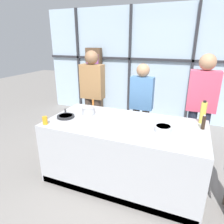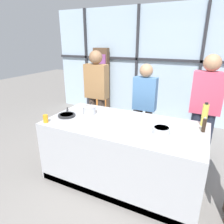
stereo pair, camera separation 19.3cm
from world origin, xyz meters
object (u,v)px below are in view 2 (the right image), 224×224
at_px(spectator_center_right, 205,105).
at_px(saucepan, 89,110).
at_px(frying_pan, 67,115).
at_px(oil_bottle, 205,115).
at_px(spectator_far_left, 97,91).
at_px(juice_glass_near, 46,119).
at_px(pepper_grinder, 204,125).
at_px(mixing_bowl, 161,130).
at_px(white_plate, 150,141).
at_px(spectator_center_left, 144,103).

bearing_deg(spectator_center_right, saucepan, 27.30).
relative_size(frying_pan, oil_bottle, 1.24).
bearing_deg(frying_pan, saucepan, 43.96).
bearing_deg(oil_bottle, spectator_far_left, 164.43).
bearing_deg(spectator_center_right, juice_glass_near, 35.34).
bearing_deg(pepper_grinder, mixing_bowl, -150.41).
height_order(mixing_bowl, pepper_grinder, pepper_grinder).
bearing_deg(white_plate, mixing_bowl, 78.46).
bearing_deg(spectator_center_left, pepper_grinder, 142.59).
relative_size(mixing_bowl, juice_glass_near, 1.99).
height_order(spectator_center_left, saucepan, spectator_center_left).
bearing_deg(juice_glass_near, mixing_bowl, 13.57).
bearing_deg(pepper_grinder, frying_pan, -170.69).
relative_size(mixing_bowl, pepper_grinder, 1.10).
bearing_deg(mixing_bowl, white_plate, -101.54).
bearing_deg(spectator_far_left, white_plate, 137.89).
bearing_deg(spectator_center_right, pepper_grinder, 91.47).
bearing_deg(oil_bottle, juice_glass_near, -156.82).
bearing_deg(spectator_center_left, frying_pan, 50.62).
bearing_deg(mixing_bowl, spectator_far_left, 145.83).
bearing_deg(saucepan, spectator_center_left, 52.85).
xyz_separation_m(mixing_bowl, juice_glass_near, (-1.54, -0.37, 0.01)).
relative_size(spectator_center_left, pepper_grinder, 8.06).
relative_size(spectator_center_left, frying_pan, 4.02).
xyz_separation_m(spectator_far_left, saucepan, (0.35, -0.84, -0.07)).
relative_size(spectator_far_left, mixing_bowl, 8.21).
xyz_separation_m(frying_pan, pepper_grinder, (1.90, 0.31, 0.07)).
bearing_deg(juice_glass_near, oil_bottle, 23.18).
distance_m(frying_pan, saucepan, 0.36).
relative_size(pepper_grinder, juice_glass_near, 1.81).
height_order(spectator_center_left, spectator_center_right, spectator_center_right).
bearing_deg(spectator_far_left, frying_pan, 95.28).
xyz_separation_m(spectator_center_left, frying_pan, (-0.89, -1.08, -0.01)).
relative_size(spectator_far_left, spectator_center_right, 1.01).
bearing_deg(oil_bottle, white_plate, -123.78).
height_order(white_plate, juice_glass_near, juice_glass_near).
bearing_deg(spectator_far_left, juice_glass_near, 89.60).
bearing_deg(spectator_far_left, oil_bottle, 164.43).
bearing_deg(juice_glass_near, saucepan, 57.51).
bearing_deg(oil_bottle, frying_pan, -164.34).
bearing_deg(spectator_center_left, spectator_far_left, 0.00).
relative_size(frying_pan, saucepan, 1.12).
relative_size(saucepan, oil_bottle, 1.11).
height_order(frying_pan, pepper_grinder, pepper_grinder).
relative_size(frying_pan, pepper_grinder, 2.01).
distance_m(pepper_grinder, juice_glass_near, 2.11).
bearing_deg(saucepan, spectator_center_right, 27.30).
bearing_deg(juice_glass_near, spectator_far_left, 89.60).
bearing_deg(saucepan, oil_bottle, 9.87).
bearing_deg(spectator_center_left, saucepan, 52.85).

